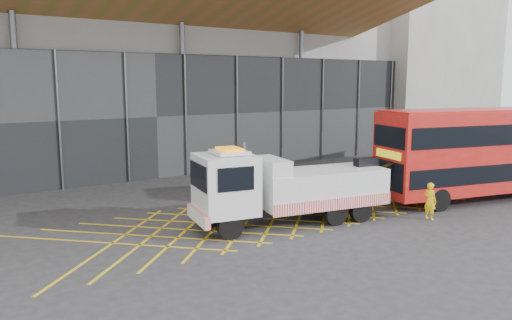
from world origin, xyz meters
TOP-DOWN VIEW (x-y plane):
  - ground_plane at (0.00, 0.00)m, footprint 120.00×120.00m
  - road_markings at (4.00, 0.00)m, footprint 24.76×7.16m
  - construction_building at (1.92, 18.40)m, footprint 55.00×23.97m
  - east_building at (32.00, 16.00)m, footprint 15.00×12.00m
  - recovery_truck at (2.41, -1.72)m, footprint 10.41×4.04m
  - bus_towed at (13.86, -3.83)m, footprint 12.16×5.43m
  - bus_second at (20.17, 2.03)m, footprint 10.22×3.65m
  - worker at (8.34, -4.78)m, footprint 0.42×0.63m

SIDE VIEW (x-z plane):
  - ground_plane at x=0.00m, z-range 0.00..0.00m
  - road_markings at x=4.00m, z-range 0.00..0.01m
  - worker at x=8.34m, z-range 0.00..1.71m
  - recovery_truck at x=2.41m, z-range -0.14..3.47m
  - bus_second at x=20.17m, z-range 0.22..4.30m
  - bus_towed at x=13.86m, z-range 0.27..5.10m
  - construction_building at x=1.92m, z-range -0.02..17.98m
  - east_building at x=32.00m, z-range 0.00..20.00m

